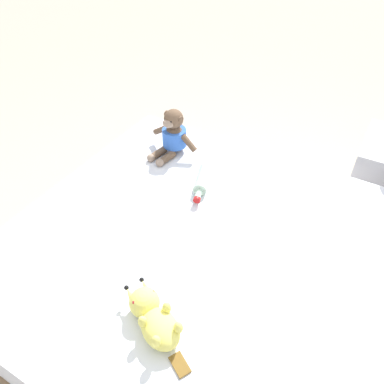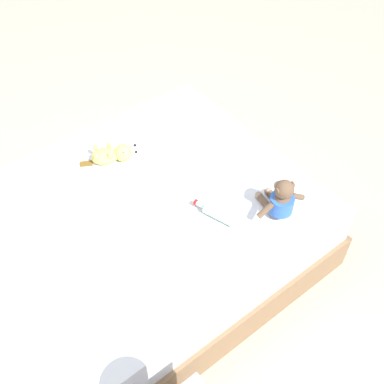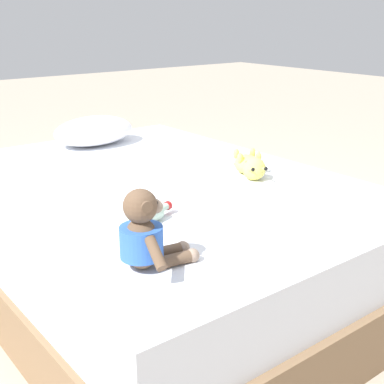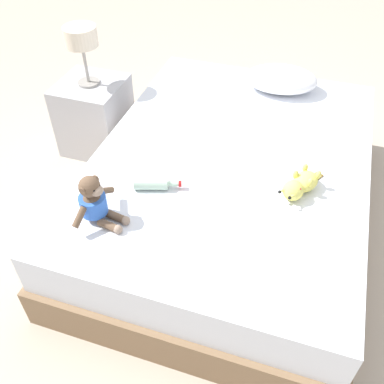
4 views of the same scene
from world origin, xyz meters
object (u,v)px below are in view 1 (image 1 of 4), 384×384
(bed, at_px, (249,301))
(plush_yellow_creature, at_px, (153,317))
(glass_bottle, at_px, (202,180))
(plush_monkey, at_px, (173,135))

(bed, height_order, plush_yellow_creature, plush_yellow_creature)
(bed, xyz_separation_m, glass_bottle, (-0.30, -0.39, 0.27))
(plush_yellow_creature, bearing_deg, plush_monkey, -151.66)
(plush_monkey, bearing_deg, plush_yellow_creature, 28.34)
(plush_monkey, xyz_separation_m, plush_yellow_creature, (0.85, 0.46, -0.05))
(bed, height_order, glass_bottle, glass_bottle)
(bed, xyz_separation_m, plush_yellow_creature, (0.38, -0.19, 0.29))
(plush_monkey, distance_m, glass_bottle, 0.32)
(plush_monkey, height_order, plush_yellow_creature, plush_monkey)
(bed, relative_size, plush_monkey, 7.00)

